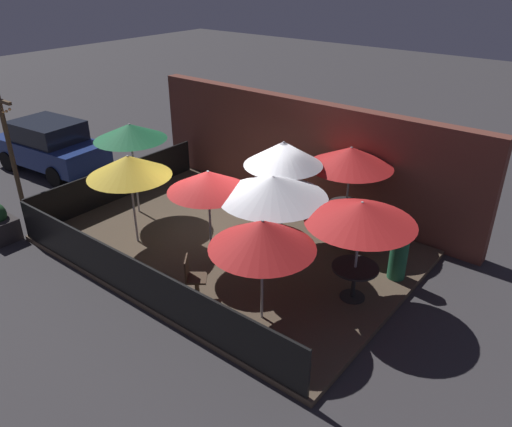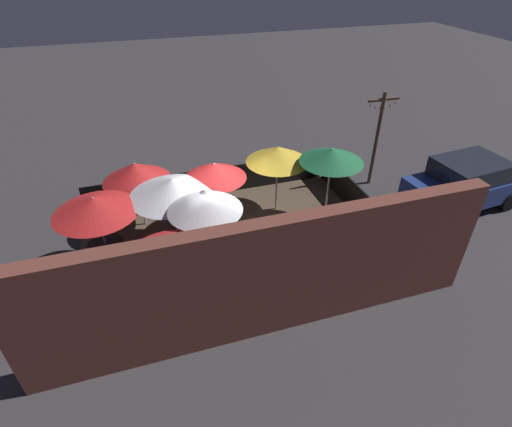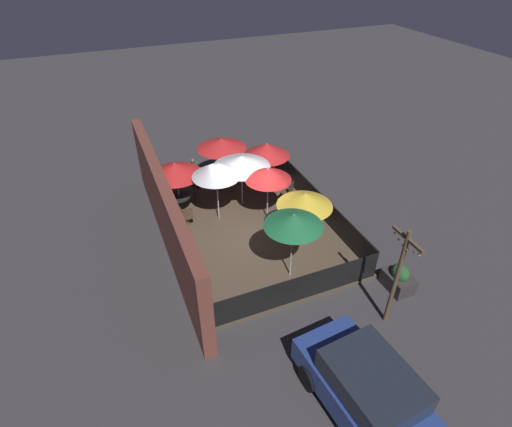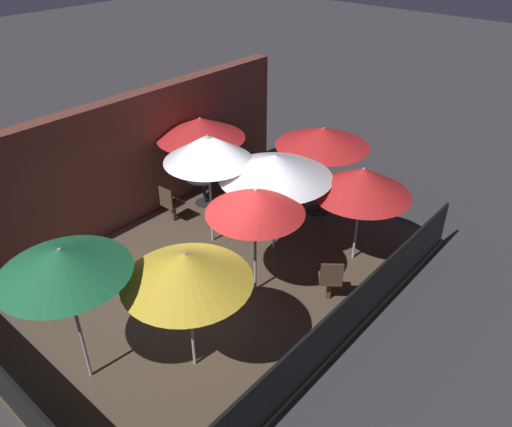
% 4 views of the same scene
% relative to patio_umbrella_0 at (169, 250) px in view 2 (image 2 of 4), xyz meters
% --- Properties ---
extents(ground_plane, '(60.00, 60.00, 0.00)m').
position_rel_patio_umbrella_0_xyz_m(ground_plane, '(-1.82, -2.22, -2.06)').
color(ground_plane, '#383538').
extents(patio_deck, '(8.22, 5.62, 0.12)m').
position_rel_patio_umbrella_0_xyz_m(patio_deck, '(-1.82, -2.22, -2.00)').
color(patio_deck, brown).
rests_on(patio_deck, ground_plane).
extents(building_wall, '(9.82, 0.36, 2.94)m').
position_rel_patio_umbrella_0_xyz_m(building_wall, '(-1.82, 0.82, -0.59)').
color(building_wall, brown).
rests_on(building_wall, ground_plane).
extents(fence_front, '(8.02, 0.05, 0.95)m').
position_rel_patio_umbrella_0_xyz_m(fence_front, '(-1.82, -4.99, -1.46)').
color(fence_front, black).
rests_on(fence_front, patio_deck).
extents(fence_side_left, '(0.05, 5.42, 0.95)m').
position_rel_patio_umbrella_0_xyz_m(fence_side_left, '(-5.88, -2.22, -1.46)').
color(fence_side_left, black).
rests_on(fence_side_left, patio_deck).
extents(patio_umbrella_0, '(2.00, 2.00, 2.18)m').
position_rel_patio_umbrella_0_xyz_m(patio_umbrella_0, '(0.00, 0.00, 0.00)').
color(patio_umbrella_0, '#B2B2B7').
rests_on(patio_umbrella_0, patio_deck).
extents(patio_umbrella_1, '(2.07, 2.07, 2.10)m').
position_rel_patio_umbrella_0_xyz_m(patio_umbrella_1, '(1.48, -2.28, -0.05)').
color(patio_umbrella_1, '#B2B2B7').
rests_on(patio_umbrella_1, patio_deck).
extents(patio_umbrella_2, '(1.72, 1.72, 2.15)m').
position_rel_patio_umbrella_0_xyz_m(patio_umbrella_2, '(-1.62, -3.03, -0.01)').
color(patio_umbrella_2, '#B2B2B7').
rests_on(patio_umbrella_2, patio_deck).
extents(patio_umbrella_3, '(1.88, 1.88, 2.16)m').
position_rel_patio_umbrella_0_xyz_m(patio_umbrella_3, '(-3.60, -3.49, -0.02)').
color(patio_umbrella_3, '#B2B2B7').
rests_on(patio_umbrella_3, patio_deck).
extents(patio_umbrella_4, '(1.90, 1.90, 2.05)m').
position_rel_patio_umbrella_0_xyz_m(patio_umbrella_4, '(0.45, -3.89, -0.16)').
color(patio_umbrella_4, '#B2B2B7').
rests_on(patio_umbrella_4, patio_deck).
extents(patio_umbrella_5, '(1.78, 1.78, 2.44)m').
position_rel_patio_umbrella_0_xyz_m(patio_umbrella_5, '(-0.99, -1.27, 0.22)').
color(patio_umbrella_5, '#B2B2B7').
rests_on(patio_umbrella_5, patio_deck).
extents(patio_umbrella_6, '(2.23, 2.23, 2.17)m').
position_rel_patio_umbrella_0_xyz_m(patio_umbrella_6, '(-0.38, -2.47, 0.00)').
color(patio_umbrella_6, '#B2B2B7').
rests_on(patio_umbrella_6, patio_deck).
extents(patio_umbrella_7, '(1.80, 1.80, 2.39)m').
position_rel_patio_umbrella_0_xyz_m(patio_umbrella_7, '(-4.80, -2.44, 0.25)').
color(patio_umbrella_7, '#B2B2B7').
rests_on(patio_umbrella_7, patio_deck).
extents(dining_table_0, '(0.87, 0.87, 0.74)m').
position_rel_patio_umbrella_0_xyz_m(dining_table_0, '(-0.00, 0.00, -1.35)').
color(dining_table_0, black).
rests_on(dining_table_0, patio_deck).
extents(dining_table_1, '(0.91, 0.91, 0.71)m').
position_rel_patio_umbrella_0_xyz_m(dining_table_1, '(1.48, -2.28, -1.37)').
color(dining_table_1, black).
rests_on(dining_table_1, patio_deck).
extents(patio_chair_0, '(0.56, 0.56, 0.92)m').
position_rel_patio_umbrella_0_xyz_m(patio_chair_0, '(-0.97, -4.24, -1.44)').
color(patio_chair_0, '#4C3828').
rests_on(patio_chair_0, patio_deck).
extents(patio_chair_1, '(0.41, 0.41, 0.90)m').
position_rel_patio_umbrella_0_xyz_m(patio_chair_1, '(-1.08, -0.04, -1.45)').
color(patio_chair_1, '#4C3828').
rests_on(patio_chair_1, patio_deck).
extents(patio_chair_2, '(0.56, 0.56, 0.91)m').
position_rel_patio_umbrella_0_xyz_m(patio_chair_2, '(0.72, -0.84, -1.45)').
color(patio_chair_2, '#4C3828').
rests_on(patio_chair_2, patio_deck).
extents(patron_0, '(0.45, 0.45, 1.24)m').
position_rel_patio_umbrella_0_xyz_m(patron_0, '(1.85, -1.09, -1.39)').
color(patron_0, '#236642').
rests_on(patron_0, patio_deck).
extents(planter_box, '(0.96, 0.67, 0.94)m').
position_rel_patio_umbrella_0_xyz_m(planter_box, '(-6.53, -5.35, -1.66)').
color(planter_box, '#332D2D').
rests_on(planter_box, ground_plane).
extents(light_post, '(1.10, 0.12, 3.29)m').
position_rel_patio_umbrella_0_xyz_m(light_post, '(-7.43, -4.23, -0.20)').
color(light_post, brown).
rests_on(light_post, ground_plane).
extents(parked_car_0, '(3.95, 2.06, 1.62)m').
position_rel_patio_umbrella_0_xyz_m(parked_car_0, '(-9.50, -2.05, -1.21)').
color(parked_car_0, navy).
rests_on(parked_car_0, ground_plane).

